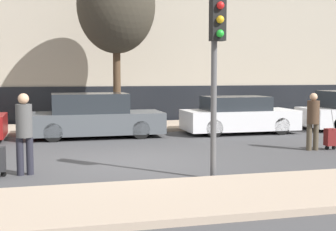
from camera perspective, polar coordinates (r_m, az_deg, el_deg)
The scene contains 10 objects.
ground_plane at distance 11.54m, azimuth -4.28°, elevation -5.63°, with size 80.00×80.00×0.00m, color #424244.
sidewalk_near at distance 7.96m, azimuth 0.60°, elevation -10.12°, with size 28.00×2.50×0.12m.
sidewalk_far at distance 18.39m, azimuth -8.16°, elevation -1.45°, with size 28.00×3.00×0.12m.
parked_car_1 at distance 16.01m, azimuth -9.05°, elevation -0.18°, with size 4.54×1.80×1.49m.
parked_car_2 at distance 17.06m, azimuth 8.59°, elevation -0.04°, with size 4.06×1.72×1.34m.
pedestrian_left at distance 10.33m, azimuth -17.13°, elevation -1.55°, with size 0.35×0.34×1.74m.
pedestrian_right at distance 13.70m, azimuth 17.26°, elevation -0.31°, with size 0.35×0.34×1.61m.
trolley_right at distance 14.01m, azimuth 19.22°, elevation -2.51°, with size 0.34×0.29×1.14m.
traffic_light at distance 9.40m, azimuth 5.88°, elevation 7.64°, with size 0.28×0.47×3.59m.
bare_tree_near_crossing at distance 17.78m, azimuth -6.34°, elevation 13.13°, with size 2.89×2.89×6.31m.
Camera 1 is at (-2.00, -11.16, 2.15)m, focal length 50.00 mm.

